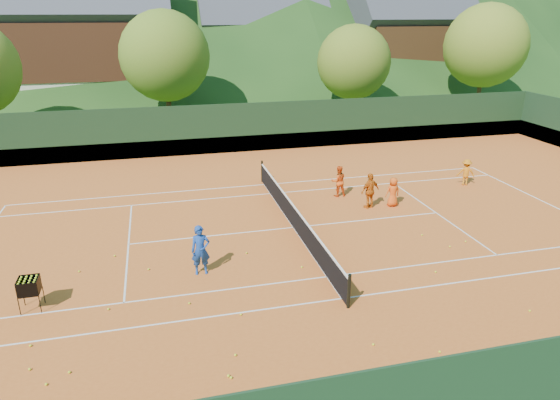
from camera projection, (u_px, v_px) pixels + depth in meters
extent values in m
plane|color=#2B4D18|center=(294.00, 228.00, 20.07)|extent=(400.00, 400.00, 0.00)
cube|color=#C2581F|center=(294.00, 228.00, 20.07)|extent=(40.00, 24.00, 0.02)
imported|color=#163D94|center=(201.00, 250.00, 16.26)|extent=(0.62, 0.41, 1.69)
imported|color=#E75314|center=(338.00, 181.00, 23.26)|extent=(0.73, 0.58, 1.47)
imported|color=#D06012|center=(370.00, 191.00, 21.79)|extent=(1.01, 0.64, 1.60)
imported|color=#E95314|center=(393.00, 192.00, 22.07)|extent=(0.67, 0.46, 1.32)
imported|color=orange|center=(466.00, 172.00, 24.77)|extent=(0.98, 0.78, 1.32)
sphere|color=#CCE125|center=(30.00, 346.00, 12.91)|extent=(0.07, 0.07, 0.07)
sphere|color=#CCE125|center=(247.00, 253.00, 17.87)|extent=(0.07, 0.07, 0.07)
sphere|color=#CCE125|center=(79.00, 271.00, 16.60)|extent=(0.07, 0.07, 0.07)
sphere|color=#CCE125|center=(373.00, 344.00, 12.95)|extent=(0.07, 0.07, 0.07)
sphere|color=#CCE125|center=(436.00, 272.00, 16.57)|extent=(0.07, 0.07, 0.07)
sphere|color=#CCE125|center=(530.00, 311.00, 14.41)|extent=(0.07, 0.07, 0.07)
sphere|color=#CCE125|center=(450.00, 247.00, 18.35)|extent=(0.07, 0.07, 0.07)
sphere|color=#CCE125|center=(422.00, 235.00, 19.30)|extent=(0.07, 0.07, 0.07)
sphere|color=#CCE125|center=(231.00, 378.00, 11.78)|extent=(0.07, 0.07, 0.07)
sphere|color=#CCE125|center=(30.00, 369.00, 12.06)|extent=(0.07, 0.07, 0.07)
sphere|color=#CCE125|center=(46.00, 384.00, 11.57)|extent=(0.07, 0.07, 0.07)
sphere|color=#CCE125|center=(69.00, 372.00, 11.96)|extent=(0.07, 0.07, 0.07)
sphere|color=#CCE125|center=(149.00, 269.00, 16.74)|extent=(0.07, 0.07, 0.07)
sphere|color=#CCE125|center=(302.00, 267.00, 16.87)|extent=(0.07, 0.07, 0.07)
sphere|color=#CCE125|center=(108.00, 309.00, 14.50)|extent=(0.07, 0.07, 0.07)
sphere|color=#CCE125|center=(440.00, 352.00, 12.67)|extent=(0.07, 0.07, 0.07)
sphere|color=#CCE125|center=(466.00, 241.00, 18.76)|extent=(0.07, 0.07, 0.07)
sphere|color=#CCE125|center=(235.00, 355.00, 12.56)|extent=(0.07, 0.07, 0.07)
sphere|color=#CCE125|center=(115.00, 256.00, 17.66)|extent=(0.07, 0.07, 0.07)
sphere|color=#CCE125|center=(241.00, 314.00, 14.24)|extent=(0.07, 0.07, 0.07)
sphere|color=#CCE125|center=(228.00, 376.00, 11.84)|extent=(0.07, 0.07, 0.07)
sphere|color=#CCE125|center=(189.00, 303.00, 14.79)|extent=(0.07, 0.07, 0.07)
cube|color=white|center=(544.00, 202.00, 22.77)|extent=(0.06, 10.97, 0.00)
cube|color=silver|center=(342.00, 298.00, 15.09)|extent=(23.77, 0.06, 0.00)
cube|color=white|center=(264.00, 185.00, 25.04)|extent=(23.77, 0.06, 0.00)
cube|color=silver|center=(327.00, 277.00, 16.33)|extent=(23.77, 0.06, 0.00)
cube|color=white|center=(270.00, 194.00, 23.80)|extent=(23.77, 0.06, 0.00)
cube|color=silver|center=(129.00, 244.00, 18.61)|extent=(0.06, 8.23, 0.00)
cube|color=silver|center=(436.00, 213.00, 21.52)|extent=(0.06, 8.23, 0.00)
cube|color=white|center=(294.00, 227.00, 20.06)|extent=(12.80, 0.06, 0.00)
cube|color=silver|center=(294.00, 227.00, 20.06)|extent=(0.06, 10.97, 0.00)
cube|color=black|center=(294.00, 217.00, 19.91)|extent=(0.03, 11.97, 0.90)
cube|color=white|center=(294.00, 206.00, 19.74)|extent=(0.05, 11.97, 0.06)
cylinder|color=black|center=(349.00, 291.00, 14.44)|extent=(0.10, 0.10, 1.10)
cylinder|color=black|center=(262.00, 171.00, 25.30)|extent=(0.10, 0.10, 1.10)
cube|color=black|center=(241.00, 128.00, 30.42)|extent=(40.00, 0.05, 3.00)
cube|color=#1A5B27|center=(242.00, 144.00, 30.78)|extent=(40.40, 0.05, 1.00)
cylinder|color=black|center=(19.00, 307.00, 14.16)|extent=(0.02, 0.02, 0.55)
cylinder|color=black|center=(40.00, 305.00, 14.28)|extent=(0.02, 0.02, 0.55)
cylinder|color=black|center=(24.00, 297.00, 14.65)|extent=(0.02, 0.02, 0.55)
cylinder|color=black|center=(44.00, 295.00, 14.78)|extent=(0.02, 0.02, 0.55)
cube|color=black|center=(30.00, 293.00, 14.37)|extent=(0.55, 0.55, 0.02)
cube|color=black|center=(27.00, 291.00, 14.04)|extent=(0.55, 0.02, 0.45)
cube|color=black|center=(31.00, 281.00, 14.54)|extent=(0.55, 0.02, 0.45)
cube|color=black|center=(18.00, 287.00, 14.23)|extent=(0.02, 0.55, 0.45)
cube|color=black|center=(39.00, 285.00, 14.35)|extent=(0.02, 0.55, 0.45)
sphere|color=#CCE526|center=(18.00, 284.00, 13.99)|extent=(0.07, 0.07, 0.07)
sphere|color=#CCE526|center=(19.00, 282.00, 14.11)|extent=(0.07, 0.07, 0.07)
sphere|color=#CCE526|center=(20.00, 280.00, 14.24)|extent=(0.07, 0.07, 0.07)
sphere|color=#CCE526|center=(21.00, 277.00, 14.36)|extent=(0.07, 0.07, 0.07)
sphere|color=#CCE526|center=(23.00, 284.00, 14.02)|extent=(0.07, 0.07, 0.07)
sphere|color=#CCE526|center=(24.00, 281.00, 14.15)|extent=(0.07, 0.07, 0.07)
sphere|color=#CCE526|center=(25.00, 279.00, 14.27)|extent=(0.07, 0.07, 0.07)
sphere|color=#CCE526|center=(27.00, 277.00, 14.39)|extent=(0.07, 0.07, 0.07)
sphere|color=#CCE526|center=(29.00, 283.00, 14.05)|extent=(0.07, 0.07, 0.07)
sphere|color=#CCE526|center=(30.00, 281.00, 14.18)|extent=(0.07, 0.07, 0.07)
sphere|color=#CCE526|center=(31.00, 278.00, 14.30)|extent=(0.07, 0.07, 0.07)
sphere|color=#CCE526|center=(32.00, 276.00, 14.42)|extent=(0.07, 0.07, 0.07)
sphere|color=#CCE526|center=(34.00, 283.00, 14.08)|extent=(0.07, 0.07, 0.07)
sphere|color=#CCE526|center=(35.00, 280.00, 14.21)|extent=(0.07, 0.07, 0.07)
sphere|color=#CCE526|center=(36.00, 278.00, 14.33)|extent=(0.07, 0.07, 0.07)
sphere|color=#CCE526|center=(37.00, 276.00, 14.46)|extent=(0.07, 0.07, 0.07)
cube|color=beige|center=(96.00, 92.00, 44.51)|extent=(12.00, 9.00, 2.88)
cube|color=#361A0E|center=(90.00, 49.00, 43.21)|extent=(12.24, 9.18, 4.48)
cube|color=#43434B|center=(86.00, 14.00, 42.20)|extent=(13.80, 9.93, 9.93)
cube|color=beige|center=(262.00, 83.00, 51.84)|extent=(11.00, 8.00, 2.52)
cube|color=#381F0F|center=(261.00, 50.00, 50.70)|extent=(11.22, 8.16, 3.92)
cube|color=#3F3F47|center=(261.00, 24.00, 49.79)|extent=(12.65, 8.82, 8.82)
cube|color=beige|center=(403.00, 82.00, 51.36)|extent=(10.00, 8.00, 2.70)
cube|color=#361E0E|center=(406.00, 47.00, 50.14)|extent=(10.20, 8.16, 4.20)
cube|color=#3C3C43|center=(408.00, 19.00, 49.19)|extent=(11.50, 8.82, 8.82)
cylinder|color=#3C2518|center=(169.00, 109.00, 36.80)|extent=(0.36, 0.36, 2.88)
sphere|color=#446D1D|center=(165.00, 56.00, 35.47)|extent=(6.40, 6.40, 6.40)
cylinder|color=#422A1A|center=(352.00, 105.00, 39.14)|extent=(0.36, 0.36, 2.52)
sphere|color=#496C1C|center=(354.00, 62.00, 37.97)|extent=(5.60, 5.60, 5.60)
cylinder|color=#3F2919|center=(479.00, 94.00, 42.68)|extent=(0.36, 0.36, 3.06)
sphere|color=#56771F|center=(485.00, 46.00, 41.27)|extent=(6.80, 6.80, 6.80)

